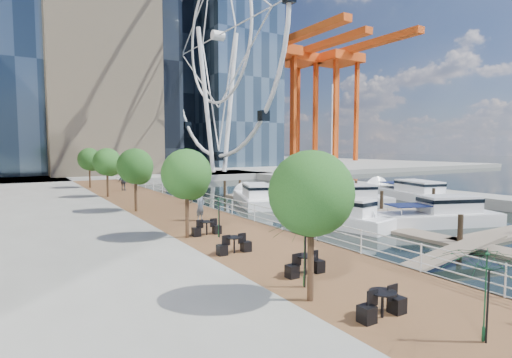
% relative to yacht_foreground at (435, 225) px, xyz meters
% --- Properties ---
extents(ground, '(520.00, 520.00, 0.00)m').
position_rel_yacht_foreground_xyz_m(ground, '(-7.02, -2.36, 0.00)').
color(ground, black).
rests_on(ground, ground).
extents(boardwalk, '(6.00, 60.00, 1.00)m').
position_rel_yacht_foreground_xyz_m(boardwalk, '(-16.02, 12.64, 0.50)').
color(boardwalk, brown).
rests_on(boardwalk, ground).
extents(seawall, '(0.25, 60.00, 1.00)m').
position_rel_yacht_foreground_xyz_m(seawall, '(-13.02, 12.64, 0.50)').
color(seawall, '#595954').
rests_on(seawall, ground).
extents(land_far, '(200.00, 114.00, 1.00)m').
position_rel_yacht_foreground_xyz_m(land_far, '(-7.02, 99.64, 0.50)').
color(land_far, gray).
rests_on(land_far, ground).
extents(breakwater, '(4.00, 60.00, 1.00)m').
position_rel_yacht_foreground_xyz_m(breakwater, '(12.98, 17.64, 0.50)').
color(breakwater, gray).
rests_on(breakwater, ground).
extents(pier, '(14.00, 12.00, 1.00)m').
position_rel_yacht_foreground_xyz_m(pier, '(6.98, 49.64, 0.50)').
color(pier, gray).
rests_on(pier, ground).
extents(railing, '(0.10, 60.00, 1.05)m').
position_rel_yacht_foreground_xyz_m(railing, '(-13.12, 12.64, 1.52)').
color(railing, white).
rests_on(railing, boardwalk).
extents(floating_docks, '(16.00, 34.00, 2.60)m').
position_rel_yacht_foreground_xyz_m(floating_docks, '(0.95, 7.62, 0.49)').
color(floating_docks, '#6D6051').
rests_on(floating_docks, ground).
extents(ferris_wheel, '(5.80, 45.60, 47.80)m').
position_rel_yacht_foreground_xyz_m(ferris_wheel, '(6.98, 49.64, 25.92)').
color(ferris_wheel, white).
rests_on(ferris_wheel, ground).
extents(port_cranes, '(40.00, 52.00, 38.00)m').
position_rel_yacht_foreground_xyz_m(port_cranes, '(60.65, 93.31, 20.00)').
color(port_cranes, '#D84C14').
rests_on(port_cranes, ground).
extents(street_trees, '(2.60, 42.60, 4.60)m').
position_rel_yacht_foreground_xyz_m(street_trees, '(-18.42, 11.64, 4.29)').
color(street_trees, '#3F2B1C').
rests_on(street_trees, ground).
extents(cafe_tables, '(2.50, 13.70, 0.74)m').
position_rel_yacht_foreground_xyz_m(cafe_tables, '(-17.42, -4.36, 1.37)').
color(cafe_tables, black).
rests_on(cafe_tables, ground).
extents(yacht_foreground, '(10.84, 6.22, 2.15)m').
position_rel_yacht_foreground_xyz_m(yacht_foreground, '(0.00, 0.00, 0.00)').
color(yacht_foreground, silver).
rests_on(yacht_foreground, ground).
extents(pedestrian_near, '(0.83, 0.74, 1.89)m').
position_rel_yacht_foreground_xyz_m(pedestrian_near, '(-15.91, 5.70, 1.95)').
color(pedestrian_near, '#4B5665').
rests_on(pedestrian_near, boardwalk).
extents(pedestrian_mid, '(0.72, 0.83, 1.48)m').
position_rel_yacht_foreground_xyz_m(pedestrian_mid, '(-13.52, 13.32, 1.74)').
color(pedestrian_mid, '#807158').
rests_on(pedestrian_mid, boardwalk).
extents(pedestrian_far, '(1.19, 1.04, 1.92)m').
position_rel_yacht_foreground_xyz_m(pedestrian_far, '(-15.83, 26.46, 1.96)').
color(pedestrian_far, '#363B43').
rests_on(pedestrian_far, boardwalk).
extents(moored_yachts, '(23.39, 33.61, 11.50)m').
position_rel_yacht_foreground_xyz_m(moored_yachts, '(1.37, 9.95, 0.00)').
color(moored_yachts, silver).
rests_on(moored_yachts, ground).
extents(cafe_seating, '(4.10, 16.27, 2.30)m').
position_rel_yacht_foreground_xyz_m(cafe_seating, '(-17.12, -6.90, 2.12)').
color(cafe_seating, '#0F391F').
rests_on(cafe_seating, ground).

